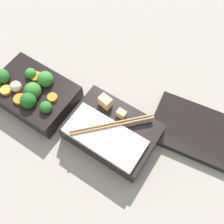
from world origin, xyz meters
The scene contains 4 objects.
ground_plane centered at (0.00, 0.00, 0.00)m, with size 3.00×3.00×0.00m, color gray.
bento_tray_vegetable centered at (-0.12, -0.01, 0.03)m, with size 0.21×0.15×0.08m.
bento_tray_rice centered at (0.10, 0.01, 0.03)m, with size 0.21×0.15×0.08m.
bento_lid centered at (0.27, 0.13, 0.01)m, with size 0.20×0.14×0.02m, color black.
Camera 1 is at (0.24, -0.19, 0.60)m, focal length 42.00 mm.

